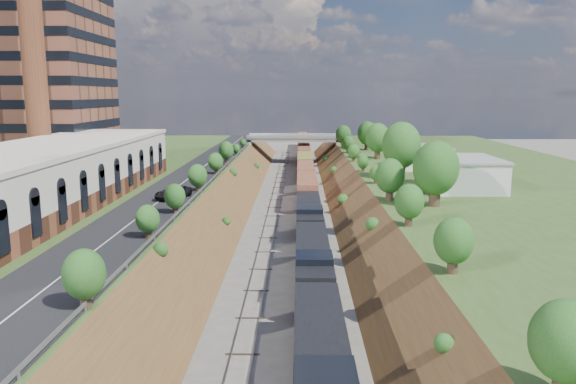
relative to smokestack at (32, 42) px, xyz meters
name	(u,v)px	position (x,y,z in m)	size (l,w,h in m)	color
platform_left	(75,195)	(3.00, 4.00, -22.50)	(44.00, 180.00, 5.00)	#3A4E20
platform_right	(508,196)	(69.00, 4.00, -22.50)	(44.00, 180.00, 5.00)	#3A4E20
embankment_left	(219,211)	(25.00, 4.00, -25.00)	(7.07, 180.00, 7.07)	brown
embankment_right	(362,212)	(47.00, 4.00, -25.00)	(7.07, 180.00, 7.07)	brown
rail_left_track	(273,211)	(33.40, 4.00, -24.91)	(1.58, 180.00, 0.18)	gray
rail_right_track	(307,211)	(38.60, 4.00, -24.91)	(1.58, 180.00, 0.18)	gray
road	(188,179)	(20.50, 4.00, -19.95)	(8.00, 180.00, 0.10)	black
guardrail	(215,176)	(24.60, 3.80, -19.45)	(0.10, 171.00, 0.70)	#99999E
commercial_building	(39,177)	(8.00, -18.00, -16.49)	(14.30, 62.30, 7.00)	brown
highrise_tower	(26,1)	(-8.00, 16.00, 7.88)	(22.00, 22.00, 53.90)	brown
smokestack	(32,42)	(0.00, 0.00, 0.00)	(3.20, 3.20, 40.00)	brown
overpass	(294,144)	(36.00, 66.00, -20.08)	(24.50, 8.30, 7.40)	gray
white_building_near	(462,174)	(59.50, -4.00, -18.00)	(9.00, 12.00, 4.00)	silver
white_building_far	(423,158)	(59.00, 18.00, -18.20)	(8.00, 10.00, 3.60)	silver
tree_right_large	(436,168)	(53.00, -16.00, -15.62)	(5.25, 5.25, 7.61)	#473323
tree_left_crest	(138,229)	(24.20, -36.00, -17.96)	(2.45, 2.45, 3.55)	#473323
freight_train	(305,170)	(38.60, 32.40, -22.32)	(3.15, 176.90, 4.68)	black
suv	(173,192)	(21.83, -12.45, -19.12)	(2.57, 5.58, 1.55)	black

